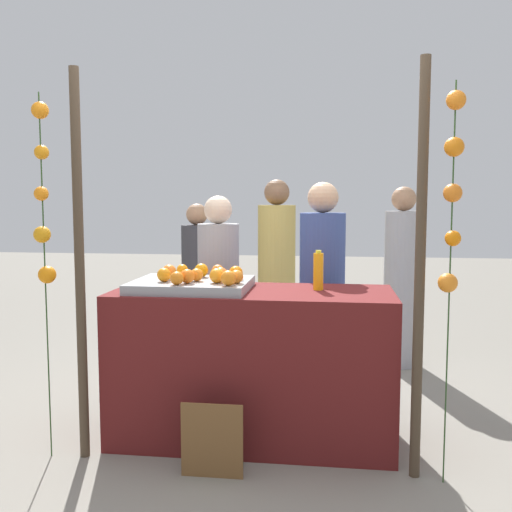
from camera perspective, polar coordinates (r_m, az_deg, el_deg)
The scene contains 27 objects.
ground_plane at distance 3.84m, azimuth -0.31°, elevation -17.53°, with size 24.00×24.00×0.00m, color gray.
stall_counter at distance 3.68m, azimuth -0.31°, elevation -10.73°, with size 1.74×0.71×0.95m, color #5B1919.
orange_tray at distance 3.62m, azimuth -6.38°, elevation -2.86°, with size 0.72×0.59×0.06m, color gray.
orange_0 at distance 3.56m, azimuth -5.90°, elevation -1.86°, with size 0.08×0.08×0.08m, color orange.
orange_1 at distance 3.73m, azimuth -3.81°, elevation -1.49°, with size 0.08×0.08×0.08m, color orange.
orange_2 at distance 3.46m, azimuth -3.91°, elevation -1.96°, with size 0.09×0.09×0.09m, color orange.
orange_3 at distance 3.68m, azimuth -8.61°, elevation -1.56°, with size 0.09×0.09×0.09m, color orange.
orange_4 at distance 3.35m, azimuth -2.76°, elevation -2.20°, with size 0.09×0.09×0.09m, color orange.
orange_5 at distance 3.47m, azimuth -6.84°, elevation -2.01°, with size 0.09×0.09×0.09m, color orange.
orange_6 at distance 3.44m, azimuth -1.95°, elevation -2.06°, with size 0.08×0.08×0.08m, color orange.
orange_7 at distance 3.74m, azimuth -5.45°, elevation -1.42°, with size 0.09×0.09×0.09m, color orange.
orange_8 at distance 3.60m, azimuth -2.02°, elevation -1.68°, with size 0.09×0.09×0.09m, color orange.
orange_9 at distance 3.41m, azimuth -7.87°, elevation -2.20°, with size 0.08×0.08×0.08m, color orange.
orange_10 at distance 3.56m, azimuth -9.12°, elevation -1.86°, with size 0.09×0.09×0.09m, color orange.
orange_11 at distance 3.56m, azimuth -3.52°, elevation -1.81°, with size 0.09×0.09×0.09m, color orange.
orange_12 at distance 3.83m, azimuth -7.32°, elevation -1.38°, with size 0.08×0.08×0.08m, color orange.
juice_bottle at distance 3.60m, azimuth 6.21°, elevation -1.50°, with size 0.06×0.06×0.25m.
chalkboard_sign at distance 3.29m, azimuth -4.37°, elevation -17.86°, with size 0.34×0.03×0.42m.
vendor_left at distance 4.33m, azimuth -3.72°, elevation -4.96°, with size 0.31×0.31×1.54m.
vendor_right at distance 4.21m, azimuth 6.55°, elevation -4.65°, with size 0.33×0.33×1.64m.
crowd_person_0 at distance 5.38m, azimuth 14.27°, elevation -2.60°, with size 0.33×0.33×1.63m.
crowd_person_1 at distance 5.43m, azimuth -5.81°, elevation -3.14°, with size 0.30×0.30×1.47m.
crowd_person_2 at distance 5.21m, azimuth 2.05°, elevation -2.38°, with size 0.34×0.34×1.69m.
canopy_post_left at distance 3.44m, azimuth -17.10°, elevation -1.08°, with size 0.06×0.06×2.24m, color #473828.
canopy_post_right at distance 3.16m, azimuth 15.95°, elevation -1.61°, with size 0.06×0.06×2.24m, color #473828.
garland_strand_left at distance 3.48m, azimuth -20.39°, elevation 4.94°, with size 0.11×0.11×2.11m.
garland_strand_right at distance 3.11m, azimuth 18.92°, elevation 5.96°, with size 0.11×0.10×2.11m.
Camera 1 is at (0.48, -3.50, 1.51)m, focal length 40.30 mm.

